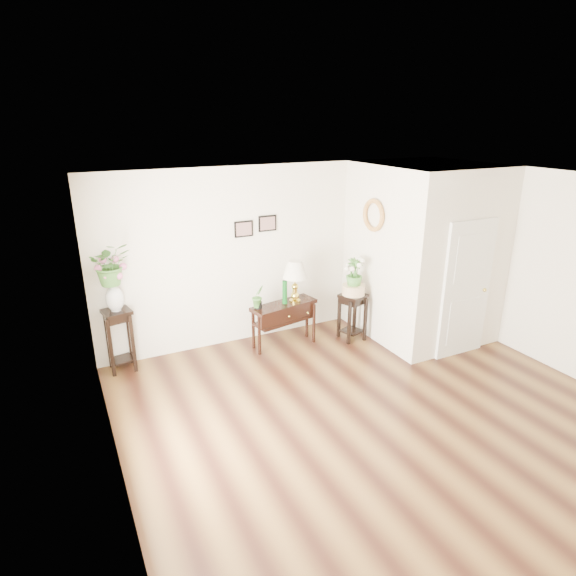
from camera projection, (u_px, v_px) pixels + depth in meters
floor at (378, 414)px, 5.96m from camera, size 6.00×5.50×0.02m
ceiling at (394, 185)px, 5.02m from camera, size 6.00×5.50×0.02m
wall_back at (281, 252)px, 7.82m from camera, size 6.00×0.02×2.80m
wall_left at (110, 366)px, 4.24m from camera, size 0.02×5.50×2.80m
wall_right at (558, 273)px, 6.75m from camera, size 0.02×5.50×2.80m
partition at (423, 251)px, 7.87m from camera, size 1.80×1.95×2.80m
door at (466, 290)px, 7.14m from camera, size 0.90×0.05×2.10m
art_print_left at (244, 229)px, 7.38m from camera, size 0.30×0.02×0.25m
art_print_right at (267, 223)px, 7.53m from camera, size 0.30×0.02×0.25m
wall_ornament at (373, 215)px, 7.36m from camera, size 0.07×0.51×0.51m
console_table at (284, 324)px, 7.64m from camera, size 1.13×0.56×0.72m
table_lamp at (295, 281)px, 7.48m from camera, size 0.42×0.42×0.68m
green_vase at (285, 293)px, 7.47m from camera, size 0.08×0.08×0.37m
potted_plant at (258, 297)px, 7.28m from camera, size 0.23×0.20×0.35m
plant_stand_a at (120, 340)px, 6.87m from camera, size 0.42×0.42×0.92m
porcelain_vase at (114, 295)px, 6.64m from camera, size 0.28×0.28×0.43m
lily_arrangement at (110, 262)px, 6.48m from camera, size 0.55×0.48×0.60m
plant_stand_b at (352, 317)px, 7.86m from camera, size 0.47×0.47×0.78m
ceramic_bowl at (353, 290)px, 7.70m from camera, size 0.38×0.38×0.16m
narcissus at (354, 273)px, 7.61m from camera, size 0.29×0.29×0.48m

